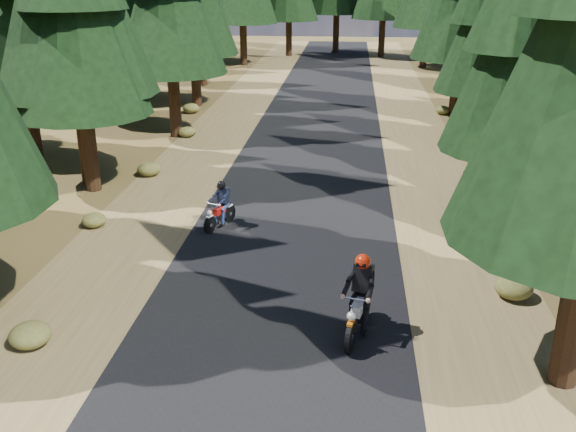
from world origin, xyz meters
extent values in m
plane|color=#443518|center=(0.00, 0.00, 0.00)|extent=(120.00, 120.00, 0.00)
cube|color=black|center=(0.00, 5.00, 0.01)|extent=(6.00, 100.00, 0.01)
cube|color=brown|center=(-4.60, 5.00, 0.00)|extent=(3.20, 100.00, 0.01)
cube|color=brown|center=(4.60, 5.00, 0.00)|extent=(3.20, 100.00, 0.01)
cylinder|color=black|center=(-7.26, 6.17, 2.67)|extent=(0.51, 0.51, 5.34)
cone|color=black|center=(-7.26, 6.17, 6.01)|extent=(4.54, 4.54, 6.68)
cylinder|color=black|center=(6.06, 4.48, 2.26)|extent=(0.48, 0.48, 4.52)
cone|color=black|center=(6.06, 4.48, 5.08)|extent=(3.84, 3.84, 5.65)
cylinder|color=black|center=(-7.70, 6.96, 3.21)|extent=(0.56, 0.56, 6.43)
cylinder|color=black|center=(8.28, 7.39, 2.92)|extent=(0.53, 0.53, 5.84)
cylinder|color=black|center=(-11.13, 9.93, 2.78)|extent=(0.52, 0.52, 5.56)
cylinder|color=black|center=(-6.35, 13.89, 2.86)|extent=(0.53, 0.53, 5.72)
cylinder|color=black|center=(6.98, 14.07, 2.25)|extent=(0.48, 0.48, 4.51)
cone|color=black|center=(6.98, 14.07, 5.07)|extent=(3.83, 3.83, 5.64)
cylinder|color=black|center=(-9.76, 16.85, 3.18)|extent=(0.55, 0.55, 6.37)
cylinder|color=black|center=(10.48, 16.81, 3.24)|extent=(0.56, 0.56, 6.47)
cylinder|color=black|center=(-7.00, 20.76, 2.82)|extent=(0.53, 0.53, 5.64)
cylinder|color=black|center=(6.93, 19.74, 2.91)|extent=(0.53, 0.53, 5.83)
cylinder|color=black|center=(-10.86, 23.22, 2.72)|extent=(0.52, 0.52, 5.45)
cylinder|color=black|center=(11.52, 24.15, 2.31)|extent=(0.48, 0.48, 4.61)
cone|color=black|center=(11.52, 24.15, 5.19)|extent=(3.92, 3.92, 5.77)
cylinder|color=black|center=(-8.12, 27.46, 2.21)|extent=(0.48, 0.48, 4.42)
cone|color=black|center=(-8.12, 27.46, 4.97)|extent=(3.76, 3.76, 5.52)
cylinder|color=black|center=(8.34, 28.41, 2.88)|extent=(0.53, 0.53, 5.76)
cylinder|color=black|center=(-11.79, 32.77, 2.37)|extent=(0.49, 0.49, 4.75)
cylinder|color=black|center=(13.03, 32.09, 2.83)|extent=(0.53, 0.53, 5.66)
cylinder|color=black|center=(-13.00, 22.00, 3.20)|extent=(0.56, 0.56, 6.40)
cylinder|color=black|center=(13.00, 26.00, 3.00)|extent=(0.54, 0.54, 6.00)
cylinder|color=black|center=(-7.00, 37.00, 3.20)|extent=(0.56, 0.56, 6.40)
cylinder|color=black|center=(7.00, 37.00, 3.00)|extent=(0.54, 0.54, 6.00)
cylinder|color=black|center=(-10.00, 40.00, 3.40)|extent=(0.57, 0.57, 6.80)
cylinder|color=black|center=(10.00, 40.00, 3.20)|extent=(0.56, 0.56, 6.40)
cylinder|color=black|center=(-4.00, 43.00, 3.00)|extent=(0.54, 0.54, 6.00)
cylinder|color=black|center=(4.00, 43.00, 3.20)|extent=(0.56, 0.56, 6.40)
cylinder|color=black|center=(0.00, 46.00, 3.40)|extent=(0.57, 0.57, 6.80)
cylinder|color=black|center=(-13.00, 36.00, 2.80)|extent=(0.52, 0.52, 5.60)
cylinder|color=black|center=(13.00, 36.00, 3.00)|extent=(0.54, 0.54, 6.00)
cylinder|color=#4C4233|center=(7.68, 10.92, 0.16)|extent=(3.82, 4.36, 0.32)
ellipsoid|color=#474C1E|center=(-5.82, 7.93, 0.26)|extent=(0.85, 0.85, 0.51)
ellipsoid|color=#474C1E|center=(6.40, 19.86, 0.23)|extent=(0.75, 0.75, 0.45)
ellipsoid|color=#474C1E|center=(7.81, 15.22, 0.36)|extent=(1.18, 1.18, 0.71)
ellipsoid|color=#474C1E|center=(-5.94, 2.87, 0.22)|extent=(0.72, 0.72, 0.43)
ellipsoid|color=#474C1E|center=(5.49, -0.43, 0.27)|extent=(0.89, 0.89, 0.53)
ellipsoid|color=#474C1E|center=(-5.85, 13.81, 0.24)|extent=(0.79, 0.79, 0.47)
ellipsoid|color=#474C1E|center=(-4.79, -3.51, 0.25)|extent=(0.84, 0.84, 0.51)
ellipsoid|color=#474C1E|center=(-6.88, 18.87, 0.26)|extent=(0.86, 0.86, 0.52)
cube|color=black|center=(1.86, -2.45, 1.21)|extent=(0.45, 0.33, 0.58)
sphere|color=#AD1C06|center=(1.86, -2.45, 1.63)|extent=(0.39, 0.39, 0.32)
cube|color=black|center=(-2.19, 3.17, 0.96)|extent=(0.37, 0.30, 0.46)
sphere|color=black|center=(-2.19, 3.17, 1.29)|extent=(0.33, 0.33, 0.25)
camera|label=1|loc=(1.54, -14.22, 7.24)|focal=40.00mm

